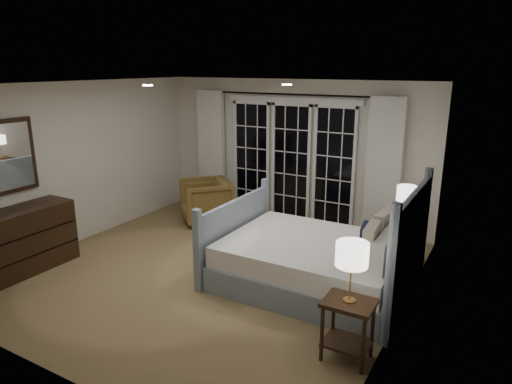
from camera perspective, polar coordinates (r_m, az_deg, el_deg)
The scene contains 20 objects.
floor at distance 6.39m, azimuth -5.48°, elevation -9.75°, with size 5.00×5.00×0.00m, color olive.
ceiling at distance 5.78m, azimuth -6.14°, elevation 13.24°, with size 5.00×5.00×0.00m, color white.
wall_left at distance 7.66m, azimuth -21.27°, elevation 3.41°, with size 0.02×5.00×2.50m, color silver.
wall_right at distance 5.00m, azimuth 18.31°, elevation -2.45°, with size 0.02×5.00×2.50m, color silver.
wall_back at distance 8.08m, azimuth 4.53°, elevation 5.02°, with size 5.00×0.02×2.50m, color silver.
wall_front at distance 4.29m, azimuth -25.58°, elevation -6.24°, with size 5.00×0.02×2.50m, color silver.
french_doors at distance 8.08m, azimuth 4.38°, elevation 3.86°, with size 2.50×0.04×2.20m.
curtain_rod at distance 7.87m, azimuth 4.37°, elevation 12.08°, with size 0.03×0.03×3.50m, color black.
curtain_left at distance 8.82m, azimuth -5.60°, elevation 5.23°, with size 0.55×0.10×2.25m, color white.
curtain_right at distance 7.45m, azimuth 15.67°, elevation 2.79°, with size 0.55×0.10×2.25m, color white.
downlight_a at distance 5.89m, azimuth 3.90°, elevation 13.23°, with size 0.12×0.12×0.01m, color white.
downlight_b at distance 5.85m, azimuth -13.39°, elevation 12.84°, with size 0.12×0.12×0.01m, color white.
bed at distance 5.88m, azimuth 7.66°, elevation -8.51°, with size 2.38×1.71×1.39m.
nightstand_left at distance 4.55m, azimuth 11.43°, elevation -15.56°, with size 0.47×0.38×0.61m.
nightstand_right at distance 6.74m, azimuth 17.89°, elevation -5.43°, with size 0.47×0.37×0.61m.
lamp_left at distance 4.24m, azimuth 11.92°, elevation -7.72°, with size 0.30×0.30×0.58m.
lamp_right at distance 6.55m, azimuth 18.35°, elevation -0.23°, with size 0.28×0.28×0.54m.
armchair at distance 8.18m, azimuth -6.28°, elevation -1.13°, with size 0.82×0.84×0.77m, color brown.
dresser at distance 6.99m, azimuth -26.75°, elevation -5.27°, with size 0.53×1.24×0.88m.
mirror at distance 6.91m, azimuth -28.97°, elevation 3.81°, with size 0.05×0.85×1.00m.
Camera 1 is at (3.37, -4.69, 2.74)m, focal length 32.00 mm.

